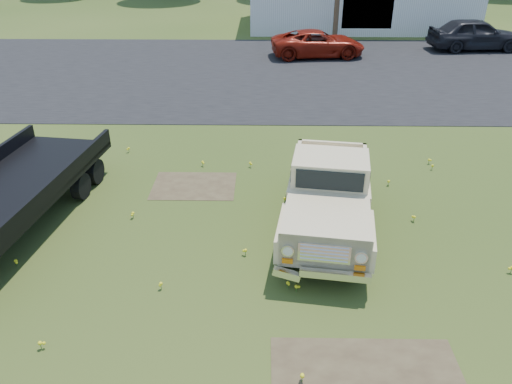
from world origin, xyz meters
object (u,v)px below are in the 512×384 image
vintage_pickup_truck (328,193)px  dark_sedan (475,34)px  flatbed_trailer (4,190)px  red_pickup (318,44)px

vintage_pickup_truck → dark_sedan: size_ratio=1.02×
dark_sedan → flatbed_trailer: bearing=132.3°
vintage_pickup_truck → red_pickup: 16.50m
vintage_pickup_truck → dark_sedan: (9.94, 18.12, -0.07)m
vintage_pickup_truck → flatbed_trailer: 7.28m
flatbed_trailer → dark_sedan: (17.21, 18.17, -0.12)m
vintage_pickup_truck → flatbed_trailer: (-7.28, -0.05, 0.05)m
vintage_pickup_truck → flatbed_trailer: size_ratio=0.71×
flatbed_trailer → dark_sedan: size_ratio=1.44×
dark_sedan → vintage_pickup_truck: bearing=147.0°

